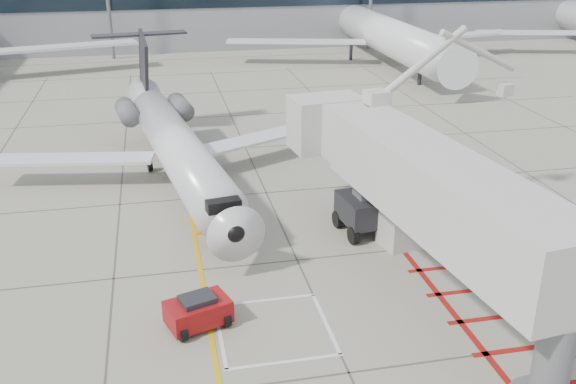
{
  "coord_description": "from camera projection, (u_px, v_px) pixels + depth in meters",
  "views": [
    {
      "loc": [
        -5.58,
        -20.72,
        13.9
      ],
      "look_at": [
        0.0,
        6.0,
        2.5
      ],
      "focal_mm": 40.0,
      "sensor_mm": 36.0,
      "label": 1
    }
  ],
  "objects": [
    {
      "name": "cone_nose",
      "position": [
        200.0,
        228.0,
        31.19
      ],
      "size": [
        0.37,
        0.37,
        0.52
      ],
      "primitive_type": "cone",
      "color": "orange",
      "rests_on": "ground_plane"
    },
    {
      "name": "bg_aircraft_c",
      "position": [
        383.0,
        10.0,
        68.06
      ],
      "size": [
        33.18,
        36.87,
        11.06
      ],
      "primitive_type": null,
      "color": "silver",
      "rests_on": "ground_plane"
    },
    {
      "name": "cone_side",
      "position": [
        353.0,
        235.0,
        30.52
      ],
      "size": [
        0.32,
        0.32,
        0.45
      ],
      "primitive_type": "cone",
      "color": "#F3460C",
      "rests_on": "ground_plane"
    },
    {
      "name": "baggage_cart",
      "position": [
        362.0,
        202.0,
        33.12
      ],
      "size": [
        2.06,
        1.33,
        1.29
      ],
      "primitive_type": null,
      "rotation": [
        0.0,
        0.0,
        -0.02
      ],
      "color": "slate",
      "rests_on": "ground_plane"
    },
    {
      "name": "regional_jet",
      "position": [
        184.0,
        135.0,
        34.17
      ],
      "size": [
        25.39,
        30.06,
        7.1
      ],
      "primitive_type": null,
      "rotation": [
        0.0,
        0.0,
        0.15
      ],
      "color": "silver",
      "rests_on": "ground_plane"
    },
    {
      "name": "jet_bridge",
      "position": [
        440.0,
        207.0,
        24.4
      ],
      "size": [
        11.79,
        20.88,
        7.95
      ],
      "primitive_type": null,
      "rotation": [
        0.0,
        0.0,
        0.12
      ],
      "color": "beige",
      "rests_on": "ground_plane"
    },
    {
      "name": "pushback_tug",
      "position": [
        198.0,
        310.0,
        23.79
      ],
      "size": [
        2.63,
        2.1,
        1.34
      ],
      "primitive_type": null,
      "rotation": [
        0.0,
        0.0,
        0.33
      ],
      "color": "maroon",
      "rests_on": "ground_plane"
    },
    {
      "name": "ground_plane",
      "position": [
        319.0,
        308.0,
        25.13
      ],
      "size": [
        260.0,
        260.0,
        0.0
      ],
      "primitive_type": "plane",
      "color": "gray",
      "rests_on": "ground"
    },
    {
      "name": "ground_power_unit",
      "position": [
        410.0,
        222.0,
        29.87
      ],
      "size": [
        3.0,
        2.1,
        2.17
      ],
      "primitive_type": null,
      "rotation": [
        0.0,
        0.0,
        0.2
      ],
      "color": "beige",
      "rests_on": "ground_plane"
    }
  ]
}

